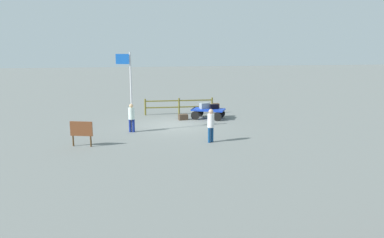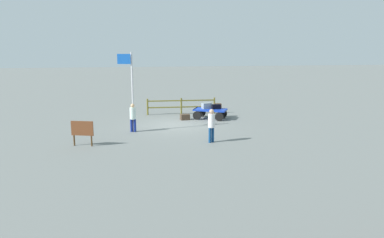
{
  "view_description": "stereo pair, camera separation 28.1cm",
  "coord_description": "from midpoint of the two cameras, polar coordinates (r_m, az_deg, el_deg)",
  "views": [
    {
      "loc": [
        2.58,
        22.57,
        5.0
      ],
      "look_at": [
        -0.17,
        6.0,
        1.59
      ],
      "focal_mm": 34.92,
      "sensor_mm": 36.0,
      "label": 1
    },
    {
      "loc": [
        2.31,
        22.61,
        5.0
      ],
      "look_at": [
        -0.17,
        6.0,
        1.59
      ],
      "focal_mm": 34.92,
      "sensor_mm": 36.0,
      "label": 2
    }
  ],
  "objects": [
    {
      "name": "flagpole",
      "position": [
        21.39,
        -9.92,
        5.05
      ],
      "size": [
        0.84,
        0.17,
        4.53
      ],
      "color": "silver",
      "rests_on": "ground"
    },
    {
      "name": "luggage_cart",
      "position": [
        25.2,
        2.12,
        1.15
      ],
      "size": [
        2.43,
        2.03,
        0.67
      ],
      "color": "#1637B0",
      "rests_on": "ground"
    },
    {
      "name": "ground_plane",
      "position": [
        23.27,
        -3.17,
        -0.96
      ],
      "size": [
        120.0,
        120.0,
        0.0
      ],
      "primitive_type": "plane",
      "color": "slate"
    },
    {
      "name": "signboard",
      "position": [
        19.14,
        -16.95,
        -1.65
      ],
      "size": [
        1.1,
        0.36,
        1.26
      ],
      "color": "#4C3319",
      "rests_on": "ground"
    },
    {
      "name": "wooden_fence",
      "position": [
        26.73,
        -2.3,
        2.16
      ],
      "size": [
        4.93,
        0.23,
        1.17
      ],
      "color": "brown",
      "rests_on": "ground"
    },
    {
      "name": "worker_trailing",
      "position": [
        21.56,
        -9.59,
        0.5
      ],
      "size": [
        0.41,
        0.41,
        1.65
      ],
      "color": "navy",
      "rests_on": "ground"
    },
    {
      "name": "suitcase_olive",
      "position": [
        24.86,
        -1.69,
        0.3
      ],
      "size": [
        0.66,
        0.48,
        0.37
      ],
      "color": "#443426",
      "rests_on": "ground"
    },
    {
      "name": "suitcase_navy",
      "position": [
        25.32,
        1.6,
        2.05
      ],
      "size": [
        0.69,
        0.54,
        0.38
      ],
      "color": "gray",
      "rests_on": "luggage_cart"
    },
    {
      "name": "suitcase_maroon",
      "position": [
        25.64,
        3.32,
        2.05
      ],
      "size": [
        0.5,
        0.38,
        0.29
      ],
      "color": "#402B18",
      "rests_on": "luggage_cart"
    },
    {
      "name": "worker_lead",
      "position": [
        19.06,
        2.47,
        -0.61
      ],
      "size": [
        0.47,
        0.47,
        1.73
      ],
      "color": "navy",
      "rests_on": "ground"
    },
    {
      "name": "suitcase_dark",
      "position": [
        25.19,
        3.09,
        1.9
      ],
      "size": [
        0.57,
        0.37,
        0.31
      ],
      "color": "black",
      "rests_on": "luggage_cart"
    }
  ]
}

